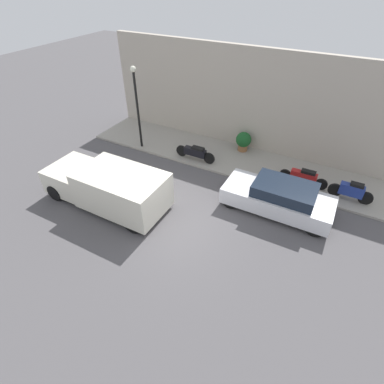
{
  "coord_description": "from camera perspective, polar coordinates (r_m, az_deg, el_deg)",
  "views": [
    {
      "loc": [
        -7.18,
        -4.66,
        8.14
      ],
      "look_at": [
        1.37,
        -0.06,
        0.6
      ],
      "focal_mm": 28.0,
      "sensor_mm": 36.0,
      "label": 1
    }
  ],
  "objects": [
    {
      "name": "streetlamp",
      "position": [
        15.69,
        -10.51,
        16.87
      ],
      "size": [
        0.29,
        0.29,
        4.18
      ],
      "color": "black",
      "rests_on": "sidewalk"
    },
    {
      "name": "potted_plant",
      "position": [
        16.09,
        9.77,
        9.61
      ],
      "size": [
        0.8,
        0.8,
        1.03
      ],
      "color": "brown",
      "rests_on": "sidewalk"
    },
    {
      "name": "parked_car",
      "position": [
        12.44,
        16.19,
        -1.0
      ],
      "size": [
        1.76,
        4.3,
        1.32
      ],
      "color": "silver",
      "rests_on": "ground_plane"
    },
    {
      "name": "ground_plane",
      "position": [
        11.81,
        -3.43,
        -5.81
      ],
      "size": [
        60.0,
        60.0,
        0.0
      ],
      "primitive_type": "plane",
      "color": "#514F51"
    },
    {
      "name": "sidewalk",
      "position": [
        15.68,
        6.88,
        6.49
      ],
      "size": [
        3.01,
        15.2,
        0.1
      ],
      "color": "gray",
      "rests_on": "ground_plane"
    },
    {
      "name": "motorcycle_black",
      "position": [
        15.11,
        0.65,
        7.54
      ],
      "size": [
        0.3,
        2.14,
        0.74
      ],
      "color": "black",
      "rests_on": "sidewalk"
    },
    {
      "name": "motorcycle_red",
      "position": [
        14.23,
        20.53,
        2.76
      ],
      "size": [
        0.3,
        2.11,
        0.76
      ],
      "color": "#B21E1E",
      "rests_on": "sidewalk"
    },
    {
      "name": "motorcycle_blue",
      "position": [
        14.09,
        28.1,
        0.2
      ],
      "size": [
        0.3,
        1.77,
        0.86
      ],
      "color": "navy",
      "rests_on": "sidewalk"
    },
    {
      "name": "building_facade",
      "position": [
        16.0,
        9.97,
        16.85
      ],
      "size": [
        0.3,
        15.2,
        5.1
      ],
      "color": "#B2A899",
      "rests_on": "ground_plane"
    },
    {
      "name": "delivery_van",
      "position": [
        12.66,
        -15.88,
        1.15
      ],
      "size": [
        2.09,
        5.31,
        1.68
      ],
      "color": "silver",
      "rests_on": "ground_plane"
    }
  ]
}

